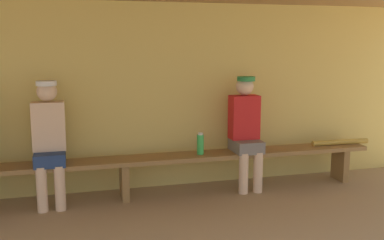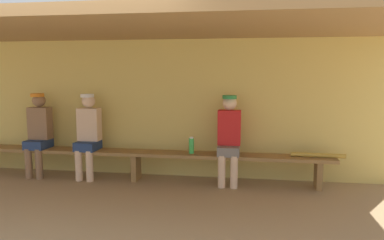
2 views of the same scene
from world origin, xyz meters
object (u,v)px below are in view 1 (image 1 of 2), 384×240
(player_with_sunglasses, at_px, (49,137))
(baseball_bat, at_px, (340,142))
(player_shirtless_tan, at_px, (246,127))
(water_bottle_orange, at_px, (200,144))
(bench, at_px, (124,165))

(player_with_sunglasses, bearing_deg, baseball_bat, -0.06)
(player_shirtless_tan, distance_m, water_bottle_orange, 0.59)
(player_shirtless_tan, height_order, baseball_bat, player_shirtless_tan)
(player_with_sunglasses, xyz_separation_m, player_shirtless_tan, (2.23, 0.00, 0.00))
(bench, height_order, player_with_sunglasses, player_with_sunglasses)
(player_with_sunglasses, relative_size, baseball_bat, 1.76)
(player_with_sunglasses, distance_m, player_shirtless_tan, 2.23)
(player_with_sunglasses, distance_m, water_bottle_orange, 1.67)
(player_with_sunglasses, height_order, player_shirtless_tan, same)
(bench, relative_size, player_shirtless_tan, 4.46)
(bench, distance_m, water_bottle_orange, 0.90)
(baseball_bat, bearing_deg, water_bottle_orange, -177.43)
(player_shirtless_tan, bearing_deg, baseball_bat, -0.16)
(water_bottle_orange, bearing_deg, baseball_bat, 0.48)
(player_shirtless_tan, xyz_separation_m, water_bottle_orange, (-0.56, -0.02, -0.17))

